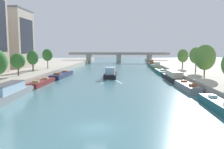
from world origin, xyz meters
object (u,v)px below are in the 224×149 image
Objects in this scene: moored_boat_right_end at (173,76)px; moored_boat_right_near at (161,71)px; moored_boat_right_downstream at (187,87)px; moored_boat_right_midway at (151,64)px; moored_boat_left_near at (62,75)px; tree_left_end_of_row at (33,58)px; tree_right_second at (196,55)px; moored_boat_left_downstream at (10,92)px; tree_right_end_of_row at (183,56)px; bridge_far at (119,56)px; moored_boat_right_gap_after at (219,105)px; barge_midriver at (111,73)px; moored_boat_left_gap_after at (42,82)px; tree_left_third at (18,61)px; tree_right_by_lamp at (205,57)px; tree_left_by_lamp at (47,55)px; moored_boat_right_second at (155,66)px.

moored_boat_right_near is (-0.51, 17.80, -0.46)m from moored_boat_right_end.
moored_boat_right_midway reaches higher than moored_boat_right_downstream.
moored_boat_right_midway reaches higher than moored_boat_right_end.
moored_boat_left_near is 9.90m from tree_left_end_of_row.
moored_boat_left_downstream is at bearing -146.13° from tree_right_second.
tree_right_end_of_row reaches higher than bridge_far.
moored_boat_left_near is 40.17m from tree_right_end_of_row.
moored_boat_left_downstream is 1.18× the size of moored_boat_right_gap_after.
bridge_far is at bearing 89.21° from barge_midriver.
moored_boat_right_near reaches higher than moored_boat_left_gap_after.
moored_boat_right_near is at bearing 90.55° from moored_boat_right_gap_after.
moored_boat_left_near is at bearing 62.98° from tree_left_third.
bridge_far is at bearing 105.01° from tree_right_by_lamp.
tree_left_third is 45.07m from tree_right_by_lamp.
moored_boat_right_gap_after is 30.26m from moored_boat_right_end.
tree_left_by_lamp is at bearing -177.42° from tree_right_end_of_row.
moored_boat_right_near is at bearing 103.09° from tree_right_by_lamp.
moored_boat_right_near is at bearing 31.65° from barge_midriver.
tree_right_end_of_row reaches higher than moored_boat_right_midway.
tree_right_second reaches higher than barge_midriver.
tree_right_by_lamp is (45.98, -10.86, 0.65)m from tree_left_end_of_row.
moored_boat_left_near is 1.39× the size of moored_boat_right_midway.
moored_boat_right_downstream is 19.06m from tree_right_second.
tree_left_third is at bearing -153.20° from tree_right_end_of_row.
moored_boat_right_midway is at bearing 66.57° from moored_boat_left_downstream.
moored_boat_right_second is (33.27, 60.37, -0.19)m from moored_boat_left_downstream.
moored_boat_right_near is at bearing 34.05° from tree_left_third.
moored_boat_right_downstream is 1.84× the size of tree_left_by_lamp.
tree_left_by_lamp is 0.92× the size of tree_right_second.
bridge_far is (-16.64, 104.98, 3.41)m from moored_boat_right_gap_after.
tree_left_third is at bearing 168.29° from moored_boat_left_gap_after.
tree_right_end_of_row reaches higher than moored_boat_left_gap_after.
tree_right_by_lamp reaches higher than moored_boat_right_near.
moored_boat_right_near is (17.11, 10.54, -0.36)m from barge_midriver.
moored_boat_right_near is (31.98, 12.56, -0.02)m from moored_boat_left_near.
moored_boat_right_end is at bearing 16.61° from moored_boat_left_gap_after.
tree_left_third reaches higher than moored_boat_right_end.
moored_boat_right_midway reaches higher than moored_boat_left_near.
tree_right_end_of_row is at bearing 88.33° from tree_right_by_lamp.
bridge_far is (-16.55, 23.08, 3.11)m from moored_boat_right_midway.
moored_boat_right_downstream is 32.66m from moored_boat_right_near.
moored_boat_right_end is (0.26, 14.86, 0.37)m from moored_boat_right_downstream.
moored_boat_left_gap_after is 0.21× the size of bridge_far.
tree_right_by_lamp reaches higher than tree_left_third.
moored_boat_right_downstream is (32.23, -20.09, 0.07)m from moored_boat_left_near.
bridge_far reaches higher than moored_boat_right_gap_after.
tree_right_second is (6.59, 1.87, 5.66)m from moored_boat_right_end.
tree_right_by_lamp is at bearing 75.88° from moored_boat_right_gap_after.
moored_boat_right_downstream is 50.33m from moored_boat_right_second.
tree_right_second is (46.11, 10.44, 1.10)m from tree_left_third.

